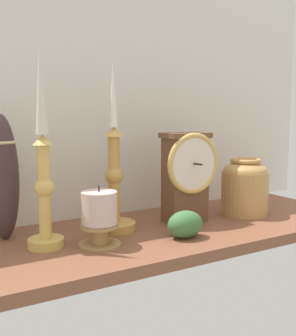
{
  "coord_description": "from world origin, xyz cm",
  "views": [
    {
      "loc": [
        -49.86,
        -76.22,
        25.99
      ],
      "look_at": [
        -5.06,
        0.0,
        14.0
      ],
      "focal_mm": 43.65,
      "sensor_mm": 36.0,
      "label": 1
    }
  ],
  "objects_px": {
    "mantel_clock": "(187,174)",
    "candlestick_tall_left": "(114,181)",
    "pillar_candle_front": "(99,216)",
    "tall_ceramic_vase": "(3,177)",
    "brass_vase_jar": "(245,186)",
    "candlestick_tall_center": "(43,172)"
  },
  "relations": [
    {
      "from": "candlestick_tall_center",
      "to": "brass_vase_jar",
      "type": "bearing_deg",
      "value": -0.78
    },
    {
      "from": "brass_vase_jar",
      "to": "tall_ceramic_vase",
      "type": "xyz_separation_m",
      "value": [
        -0.58,
        0.09,
        0.06
      ]
    },
    {
      "from": "candlestick_tall_left",
      "to": "brass_vase_jar",
      "type": "xyz_separation_m",
      "value": [
        0.35,
        -0.04,
        -0.04
      ]
    },
    {
      "from": "pillar_candle_front",
      "to": "candlestick_tall_left",
      "type": "bearing_deg",
      "value": 48.11
    },
    {
      "from": "mantel_clock",
      "to": "candlestick_tall_left",
      "type": "xyz_separation_m",
      "value": [
        -0.18,
        0.02,
        -0.01
      ]
    },
    {
      "from": "pillar_candle_front",
      "to": "brass_vase_jar",
      "type": "bearing_deg",
      "value": 5.22
    },
    {
      "from": "pillar_candle_front",
      "to": "candlestick_tall_center",
      "type": "bearing_deg",
      "value": 154.45
    },
    {
      "from": "pillar_candle_front",
      "to": "tall_ceramic_vase",
      "type": "xyz_separation_m",
      "value": [
        -0.15,
        0.13,
        0.07
      ]
    },
    {
      "from": "candlestick_tall_left",
      "to": "tall_ceramic_vase",
      "type": "distance_m",
      "value": 0.23
    },
    {
      "from": "brass_vase_jar",
      "to": "tall_ceramic_vase",
      "type": "relative_size",
      "value": 0.56
    },
    {
      "from": "candlestick_tall_center",
      "to": "pillar_candle_front",
      "type": "xyz_separation_m",
      "value": [
        0.1,
        -0.05,
        -0.09
      ]
    },
    {
      "from": "brass_vase_jar",
      "to": "tall_ceramic_vase",
      "type": "distance_m",
      "value": 0.59
    },
    {
      "from": "candlestick_tall_left",
      "to": "pillar_candle_front",
      "type": "height_order",
      "value": "candlestick_tall_left"
    },
    {
      "from": "brass_vase_jar",
      "to": "pillar_candle_front",
      "type": "distance_m",
      "value": 0.43
    },
    {
      "from": "brass_vase_jar",
      "to": "tall_ceramic_vase",
      "type": "height_order",
      "value": "tall_ceramic_vase"
    },
    {
      "from": "candlestick_tall_center",
      "to": "pillar_candle_front",
      "type": "relative_size",
      "value": 3.31
    },
    {
      "from": "pillar_candle_front",
      "to": "mantel_clock",
      "type": "bearing_deg",
      "value": 12.56
    },
    {
      "from": "candlestick_tall_center",
      "to": "tall_ceramic_vase",
      "type": "distance_m",
      "value": 0.11
    },
    {
      "from": "mantel_clock",
      "to": "brass_vase_jar",
      "type": "distance_m",
      "value": 0.18
    },
    {
      "from": "tall_ceramic_vase",
      "to": "mantel_clock",
      "type": "bearing_deg",
      "value": -10.86
    },
    {
      "from": "mantel_clock",
      "to": "candlestick_tall_left",
      "type": "bearing_deg",
      "value": 172.54
    },
    {
      "from": "candlestick_tall_left",
      "to": "pillar_candle_front",
      "type": "relative_size",
      "value": 3.1
    }
  ]
}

